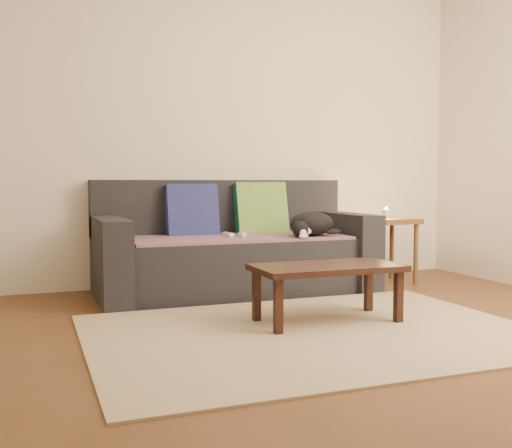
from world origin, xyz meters
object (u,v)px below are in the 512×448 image
Objects in this scene: side_table at (386,229)px; coffee_table at (327,272)px; wii_remote_a at (228,235)px; cat at (311,224)px; wii_remote_b at (242,235)px; sofa at (233,252)px.

coffee_table is at bearing -135.50° from side_table.
side_table is (1.40, 0.01, -0.00)m from wii_remote_a.
cat is 2.86× the size of wii_remote_a.
wii_remote_b is 0.17× the size of coffee_table.
sofa is 2.36× the size of coffee_table.
side_table reaches higher than wii_remote_a.
sofa is 0.20m from wii_remote_a.
wii_remote_a is at bearing 103.39° from coffee_table.
sofa is 0.21m from wii_remote_b.
side_table reaches higher than wii_remote_b.
sofa is at bearing 148.18° from cat.
wii_remote_a is (-0.61, 0.18, -0.07)m from cat.
wii_remote_a is at bearing 76.33° from wii_remote_b.
side_table is at bearing 10.45° from cat.
cat is at bearing 69.67° from coffee_table.
coffee_table is at bearing -113.36° from cat.
wii_remote_b is at bearing -81.82° from sofa.
cat reaches higher than side_table.
cat is at bearing -108.76° from wii_remote_a.
sofa reaches higher than side_table.
wii_remote_a and wii_remote_b have the same top height.
side_table is (0.80, 0.19, -0.07)m from cat.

